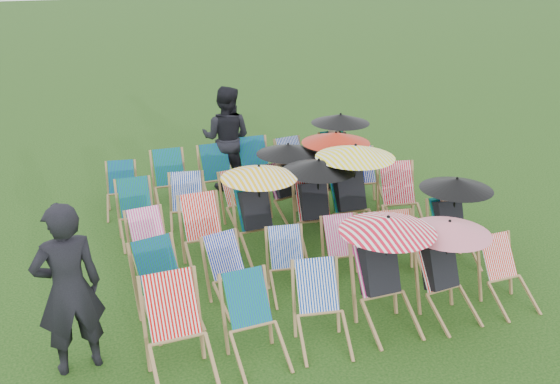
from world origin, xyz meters
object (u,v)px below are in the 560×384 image
object	(u,v)px
deckchair_0	(179,335)
person_rear	(226,138)
deckchair_5	(509,275)
person_left	(68,289)
deckchair_29	(340,147)

from	to	relation	value
deckchair_0	person_rear	size ratio (longest dim) A/B	0.53
deckchair_5	person_left	size ratio (longest dim) A/B	0.43
deckchair_0	person_left	size ratio (longest dim) A/B	0.53
deckchair_29	person_left	bearing A→B (deg)	-140.88
deckchair_0	deckchair_29	size ratio (longest dim) A/B	0.78
deckchair_5	person_left	xyz separation A→B (m)	(-5.15, 0.61, 0.55)
deckchair_5	person_left	bearing A→B (deg)	172.77
person_left	deckchair_5	bearing A→B (deg)	163.95
deckchair_29	person_rear	distance (m)	2.15
person_rear	deckchair_0	bearing A→B (deg)	100.41
deckchair_0	deckchair_29	distance (m)	6.23
person_left	person_rear	bearing A→B (deg)	-132.81
deckchair_5	person_rear	world-z (taller)	person_rear
deckchair_5	deckchair_29	distance (m)	4.75
deckchair_29	person_left	world-z (taller)	person_left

